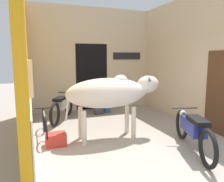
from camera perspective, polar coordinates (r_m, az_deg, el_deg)
name	(u,v)px	position (r m, az deg, el deg)	size (l,w,h in m)	color
ground_plane	(164,164)	(4.30, 13.38, -18.11)	(30.00, 30.00, 0.00)	#9E9389
wall_left_shopfront	(24,63)	(5.49, -21.98, 6.81)	(0.25, 4.69, 3.73)	orange
wall_back_with_doorway	(90,66)	(8.42, -5.64, 6.42)	(4.45, 0.93, 3.73)	beige
wall_right_with_door	(187,61)	(7.08, 19.11, 7.52)	(0.22, 4.69, 3.73)	beige
cow	(112,93)	(5.14, -0.12, -0.48)	(2.35, 0.78, 1.52)	beige
motorcycle_near	(193,129)	(4.85, 20.40, -9.39)	(0.86, 2.00, 0.80)	black
motorcycle_far	(62,106)	(6.92, -12.85, -3.77)	(0.98, 1.83, 0.80)	black
bicycle	(45,124)	(5.60, -17.18, -8.24)	(0.44, 1.63, 0.65)	black
shopkeeper_seated	(97,95)	(7.56, -3.82, -1.17)	(0.45, 0.33, 1.22)	#3D3842
plastic_stool	(106,106)	(7.76, -1.46, -3.87)	(0.32, 0.32, 0.44)	#2856B2
crate	(56,139)	(5.08, -14.45, -12.16)	(0.44, 0.32, 0.28)	red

